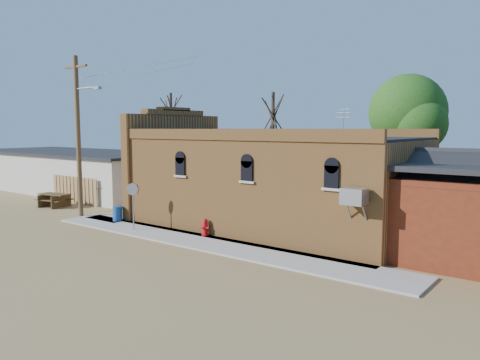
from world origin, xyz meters
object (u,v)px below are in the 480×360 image
Objects in this scene: fire_hydrant at (205,227)px; picnic_table at (54,198)px; utility_pole at (79,133)px; brick_bar at (267,181)px; trash_barrel at (118,214)px; stop_sign at (133,194)px.

picnic_table is at bearing 164.53° from fire_hydrant.
utility_pole reaches higher than fire_hydrant.
brick_bar is 20.87× the size of trash_barrel.
fire_hydrant is at bearing -12.79° from picnic_table.
brick_bar reaches higher than trash_barrel.
brick_bar is 4.24m from fire_hydrant.
fire_hydrant is 4.08m from stop_sign.
stop_sign is (-3.67, -1.16, 1.38)m from fire_hydrant.
fire_hydrant is at bearing 12.24° from stop_sign.
stop_sign is at bearing -6.17° from utility_pole.
utility_pole is 3.90× the size of stop_sign.
brick_bar is at bearing 1.95° from picnic_table.
brick_bar reaches higher than stop_sign.
stop_sign is 1.00× the size of picnic_table.
utility_pole reaches higher than trash_barrel.
utility_pole is 11.45× the size of trash_barrel.
fire_hydrant is 13.35m from picnic_table.
utility_pole is 5.99m from stop_sign.
stop_sign reaches higher than trash_barrel.
picnic_table is at bearing 165.49° from stop_sign.
fire_hydrant is 6.03m from trash_barrel.
stop_sign is at bearing -133.39° from brick_bar.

